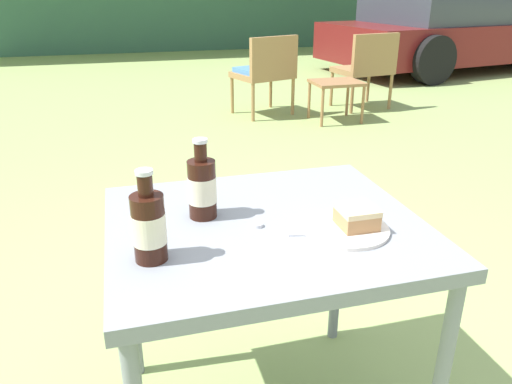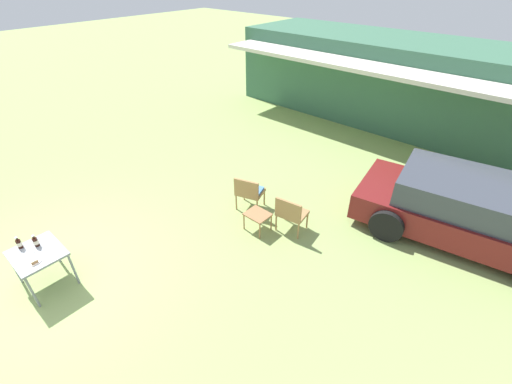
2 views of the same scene
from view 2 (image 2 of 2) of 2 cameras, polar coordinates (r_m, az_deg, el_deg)
The scene contains 12 objects.
ground_plane at distance 7.30m, azimuth -30.99°, elevation -12.79°, with size 60.00×60.00×0.00m, color #8CA35B.
cabin_building at distance 13.21m, azimuth 22.56°, elevation 16.75°, with size 11.15×4.58×2.67m.
parked_car at distance 8.04m, azimuth 31.72°, elevation -2.55°, with size 4.55×2.64×1.28m.
wicker_chair_cushioned at distance 7.65m, azimuth -1.14°, elevation 0.22°, with size 0.69×0.63×0.84m.
wicker_chair_plain at distance 7.04m, azimuth 5.81°, elevation -3.39°, with size 0.64×0.56×0.84m.
garden_side_table at distance 7.12m, azimuth 0.26°, elevation -3.99°, with size 0.49×0.42×0.42m.
patio_table at distance 6.89m, azimuth -32.59°, elevation -8.95°, with size 0.86×0.75×0.73m.
cake_on_plate at distance 6.65m, azimuth -33.06°, elevation -9.65°, with size 0.23×0.23×0.07m.
cola_bottle_near at distance 6.93m, azimuth -32.83°, elevation -6.99°, with size 0.08×0.08×0.23m.
cola_bottle_far at distance 7.04m, azimuth -34.76°, elevation -7.09°, with size 0.08×0.08×0.23m.
fork at distance 6.73m, azimuth -33.33°, elevation -9.42°, with size 0.17×0.05×0.01m.
loose_bottle_cap at distance 6.86m, azimuth -33.03°, elevation -8.43°, with size 0.03×0.03×0.01m.
Camera 2 is at (5.48, -0.67, 4.77)m, focal length 24.00 mm.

